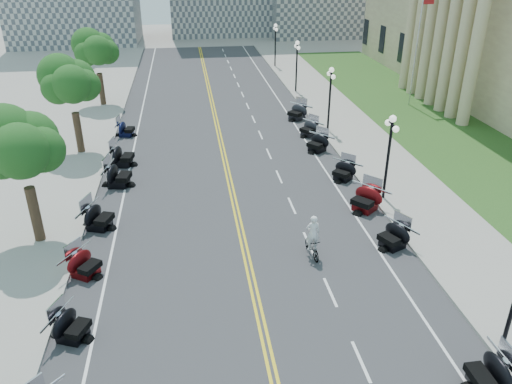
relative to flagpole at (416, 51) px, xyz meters
name	(u,v)px	position (x,y,z in m)	size (l,w,h in m)	color
ground	(244,248)	(-18.00, -22.00, -5.00)	(160.00, 160.00, 0.00)	gray
road	(226,167)	(-18.00, -12.00, -5.00)	(16.00, 90.00, 0.01)	#333335
centerline_yellow_a	(225,167)	(-18.12, -12.00, -4.99)	(0.12, 90.00, 0.00)	yellow
centerline_yellow_b	(228,167)	(-17.88, -12.00, -4.99)	(0.12, 90.00, 0.00)	yellow
edge_line_north	(320,162)	(-11.60, -12.00, -4.99)	(0.12, 90.00, 0.00)	white
edge_line_south	(129,173)	(-24.40, -12.00, -4.99)	(0.12, 90.00, 0.00)	white
lane_dash_4	(361,361)	(-14.80, -30.00, -4.99)	(0.12, 2.00, 0.00)	white
lane_dash_5	(330,292)	(-14.80, -26.00, -4.99)	(0.12, 2.00, 0.00)	white
lane_dash_6	(308,243)	(-14.80, -22.00, -4.99)	(0.12, 2.00, 0.00)	white
lane_dash_7	(292,205)	(-14.80, -18.00, -4.99)	(0.12, 2.00, 0.00)	white
lane_dash_8	(279,177)	(-14.80, -14.00, -4.99)	(0.12, 2.00, 0.00)	white
lane_dash_9	(269,154)	(-14.80, -10.00, -4.99)	(0.12, 2.00, 0.00)	white
lane_dash_10	(260,135)	(-14.80, -6.00, -4.99)	(0.12, 2.00, 0.00)	white
lane_dash_11	(254,119)	(-14.80, -2.00, -4.99)	(0.12, 2.00, 0.00)	white
lane_dash_12	(248,106)	(-14.80, 2.00, -4.99)	(0.12, 2.00, 0.00)	white
lane_dash_13	(243,95)	(-14.80, 6.00, -4.99)	(0.12, 2.00, 0.00)	white
lane_dash_14	(238,85)	(-14.80, 10.00, -4.99)	(0.12, 2.00, 0.00)	white
lane_dash_15	(234,76)	(-14.80, 14.00, -4.99)	(0.12, 2.00, 0.00)	white
lane_dash_16	(231,68)	(-14.80, 18.00, -4.99)	(0.12, 2.00, 0.00)	white
lane_dash_17	(228,62)	(-14.80, 22.00, -4.99)	(0.12, 2.00, 0.00)	white
lane_dash_18	(225,56)	(-14.80, 26.00, -4.99)	(0.12, 2.00, 0.00)	white
lane_dash_19	(223,50)	(-14.80, 30.00, -4.99)	(0.12, 2.00, 0.00)	white
sidewalk_north	(377,158)	(-7.50, -12.00, -4.92)	(5.00, 90.00, 0.15)	#9E9991
sidewalk_south	(63,175)	(-28.50, -12.00, -4.92)	(5.00, 90.00, 0.15)	#9E9991
lawn	(422,119)	(-0.50, -4.00, -4.95)	(9.00, 60.00, 0.10)	#356023
street_lamp_2	(388,158)	(-9.40, -18.00, -2.40)	(0.50, 1.20, 4.90)	black
street_lamp_3	(330,100)	(-9.40, -6.00, -2.40)	(0.50, 1.20, 4.90)	black
street_lamp_4	(297,67)	(-9.40, 6.00, -2.40)	(0.50, 1.20, 4.90)	black
street_lamp_5	(275,45)	(-9.40, 18.00, -2.40)	(0.50, 1.20, 4.90)	black
flagpole	(416,51)	(0.00, 0.00, 0.00)	(1.10, 0.20, 10.00)	silver
tree_2	(22,153)	(-28.00, -20.00, -0.25)	(4.80, 4.80, 9.20)	#235619
tree_3	(71,87)	(-28.00, -8.00, -0.25)	(4.80, 4.80, 9.20)	#235619
tree_4	(97,53)	(-28.00, 4.00, -0.25)	(4.80, 4.80, 9.20)	#235619
motorcycle_n_3	(489,372)	(-11.06, -31.69, -4.32)	(1.94, 1.94, 1.36)	black
motorcycle_n_5	(393,235)	(-10.82, -22.94, -4.33)	(1.91, 1.91, 1.33)	black
motorcycle_n_6	(366,198)	(-10.88, -19.08, -4.25)	(2.14, 2.14, 1.50)	#590A0C
motorcycle_n_7	(344,170)	(-10.88, -14.99, -4.35)	(1.84, 1.84, 1.29)	black
motorcycle_n_8	(317,142)	(-11.28, -9.99, -4.32)	(1.94, 1.94, 1.36)	black
motorcycle_n_9	(309,128)	(-11.12, -6.73, -4.35)	(1.85, 1.85, 1.29)	black
motorcycle_n_10	(297,111)	(-11.16, -2.58, -4.28)	(2.07, 2.07, 1.45)	black
motorcycle_s_4	(71,325)	(-25.13, -27.31, -4.37)	(1.81, 1.81, 1.26)	black
motorcycle_s_5	(84,263)	(-25.30, -23.25, -4.35)	(1.85, 1.85, 1.29)	#590A0C
motorcycle_s_6	(98,216)	(-25.27, -19.04, -4.29)	(2.03, 2.03, 1.42)	black
motorcycle_s_7	(118,174)	(-24.79, -13.92, -4.23)	(2.20, 2.20, 1.54)	black
motorcycle_s_8	(122,155)	(-24.85, -10.69, -4.25)	(2.15, 2.15, 1.51)	black
motorcycle_s_9	(126,128)	(-25.16, -4.73, -4.36)	(1.83, 1.83, 1.28)	black
bicycle	(312,247)	(-14.93, -23.18, -4.49)	(0.48, 1.69, 1.02)	#A51414
cyclist_rider	(314,221)	(-14.93, -23.18, -3.07)	(0.67, 0.44, 1.83)	silver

